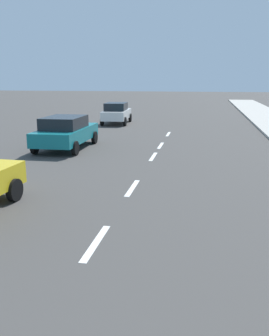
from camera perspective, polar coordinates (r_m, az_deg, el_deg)
name	(u,v)px	position (r m, az deg, el deg)	size (l,w,h in m)	color
ground_plane	(158,149)	(17.96, 3.69, 2.93)	(160.00, 160.00, 0.00)	#423F3D
lane_stripe_2	(96,242)	(7.90, -5.96, -11.35)	(0.16, 1.80, 0.01)	white
lane_stripe_3	(132,188)	(11.56, -0.33, -3.08)	(0.16, 1.80, 0.01)	white
lane_stripe_4	(153,157)	(16.19, 2.91, 1.78)	(0.16, 1.80, 0.01)	white
lane_stripe_5	(161,146)	(18.90, 4.05, 3.48)	(0.16, 1.80, 0.01)	white
lane_stripe_6	(168,134)	(22.87, 5.22, 5.24)	(0.16, 1.80, 0.01)	white
parked_car_teal	(66,131)	(18.23, -10.55, 5.57)	(2.14, 4.59, 1.57)	#14727A
parked_car_white	(116,113)	(28.06, -2.80, 8.54)	(2.05, 4.08, 1.57)	white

